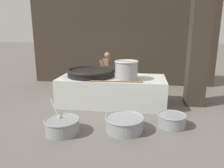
% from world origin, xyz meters
% --- Properties ---
extents(ground_plane, '(60.00, 60.00, 0.00)m').
position_xyz_m(ground_plane, '(0.00, 0.00, 0.00)').
color(ground_plane, '#666059').
extents(back_wall, '(7.58, 0.24, 4.43)m').
position_xyz_m(back_wall, '(0.00, 2.70, 2.22)').
color(back_wall, '#382D23').
rests_on(back_wall, ground_plane).
extents(support_pillar, '(0.54, 0.54, 4.43)m').
position_xyz_m(support_pillar, '(2.52, 0.31, 2.22)').
color(support_pillar, '#382D23').
rests_on(support_pillar, ground_plane).
extents(hearth_platform, '(3.23, 1.42, 0.85)m').
position_xyz_m(hearth_platform, '(0.00, 0.00, 0.43)').
color(hearth_platform, silver).
rests_on(hearth_platform, ground_plane).
extents(giant_wok_near, '(1.51, 1.51, 0.23)m').
position_xyz_m(giant_wok_near, '(-0.67, 0.09, 0.98)').
color(giant_wok_near, black).
rests_on(giant_wok_near, hearth_platform).
extents(stock_pot, '(0.69, 0.69, 0.55)m').
position_xyz_m(stock_pot, '(0.46, -0.27, 1.14)').
color(stock_pot, '#9E9EA3').
rests_on(stock_pot, hearth_platform).
extents(stirring_paddle, '(1.49, 0.17, 0.04)m').
position_xyz_m(stirring_paddle, '(0.26, -0.61, 0.87)').
color(stirring_paddle, brown).
rests_on(stirring_paddle, hearth_platform).
extents(cook, '(0.35, 0.55, 1.49)m').
position_xyz_m(cook, '(-0.35, 1.17, 0.81)').
color(cook, '#8C6647').
rests_on(cook, ground_plane).
extents(prep_bowl_vegetables, '(0.85, 0.86, 0.66)m').
position_xyz_m(prep_bowl_vegetables, '(-0.83, -2.12, 0.19)').
color(prep_bowl_vegetables, gray).
rests_on(prep_bowl_vegetables, ground_plane).
extents(prep_bowl_meat, '(0.91, 0.91, 0.34)m').
position_xyz_m(prep_bowl_meat, '(0.55, -1.82, 0.19)').
color(prep_bowl_meat, gray).
rests_on(prep_bowl_meat, ground_plane).
extents(prep_bowl_extra, '(0.68, 0.68, 0.30)m').
position_xyz_m(prep_bowl_extra, '(1.66, -1.42, 0.17)').
color(prep_bowl_extra, gray).
rests_on(prep_bowl_extra, ground_plane).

